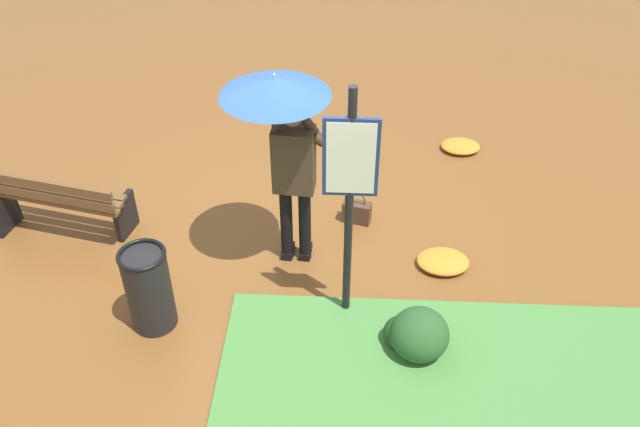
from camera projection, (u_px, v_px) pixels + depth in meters
ground_plane at (273, 247)px, 6.87m from camera, size 18.00×18.00×0.00m
person_with_umbrella at (283, 124)px, 5.79m from camera, size 0.96×0.96×2.04m
info_sign_post at (350, 184)px, 5.28m from camera, size 0.44×0.07×2.30m
handbag at (357, 212)px, 7.14m from camera, size 0.33×0.21×0.37m
park_bench at (60, 202)px, 6.81m from camera, size 1.42×0.66×0.75m
trash_bin at (149, 289)px, 5.81m from camera, size 0.42×0.42×0.83m
shrub_cluster at (416, 334)px, 5.67m from camera, size 0.56×0.51×0.45m
leaf_pile_by_bench at (443, 261)px, 6.62m from camera, size 0.52×0.42×0.12m
leaf_pile_far_path at (460, 146)px, 8.30m from camera, size 0.48×0.39×0.11m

